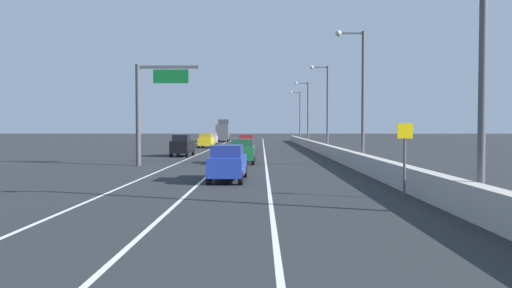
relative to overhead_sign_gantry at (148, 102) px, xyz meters
The scene contains 19 objects.
ground_plane 33.27m from the overhead_sign_gantry, 77.27° to the left, with size 320.00×320.00×0.00m, color #26282B.
lane_stripe_left 23.67m from the overhead_sign_gantry, 85.65° to the left, with size 0.16×130.00×0.00m, color silver.
lane_stripe_center 24.18m from the overhead_sign_gantry, 77.19° to the left, with size 0.16×130.00×0.00m, color silver.
lane_stripe_right 25.17m from the overhead_sign_gantry, 69.26° to the left, with size 0.16×130.00×0.00m, color silver.
jersey_barrier_right 17.51m from the overhead_sign_gantry, 28.53° to the left, with size 0.60×120.00×1.10m, color #B2ADA3.
overhead_sign_gantry is the anchor object (origin of this frame).
speed_advisory_sign 22.16m from the overhead_sign_gantry, 50.26° to the right, with size 0.60×0.11×3.00m.
lamp_post_right_near 25.53m from the overhead_sign_gantry, 53.62° to the right, with size 2.14×0.44×9.82m.
lamp_post_right_second 15.52m from the overhead_sign_gantry, ahead, with size 2.14×0.44×9.82m.
lamp_post_right_third 24.60m from the overhead_sign_gantry, 50.61° to the left, with size 2.14×0.44×9.82m.
lamp_post_right_fourth 41.69m from the overhead_sign_gantry, 68.48° to the left, with size 2.14×0.44×9.82m.
lamp_post_right_fifth 60.60m from the overhead_sign_gantry, 75.05° to the left, with size 2.14×0.44×9.82m.
car_silver_0 41.53m from the overhead_sign_gantry, 89.32° to the left, with size 1.92×4.78×2.13m.
car_red_1 21.99m from the overhead_sign_gantry, 72.18° to the left, with size 1.88×4.75×2.01m.
car_blue_2 12.94m from the overhead_sign_gantry, 57.56° to the right, with size 1.90×4.53×1.92m.
car_yellow_3 32.19m from the overhead_sign_gantry, 88.74° to the left, with size 1.96×4.72×1.99m.
car_black_4 12.40m from the overhead_sign_gantry, 87.05° to the left, with size 1.88×4.30×2.13m.
car_green_5 8.25m from the overhead_sign_gantry, 19.37° to the left, with size 1.91×4.72×1.93m.
box_truck 62.52m from the overhead_sign_gantry, 89.40° to the left, with size 2.67×9.27×4.50m.
Camera 1 is at (1.15, -4.22, 2.83)m, focal length 34.27 mm.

